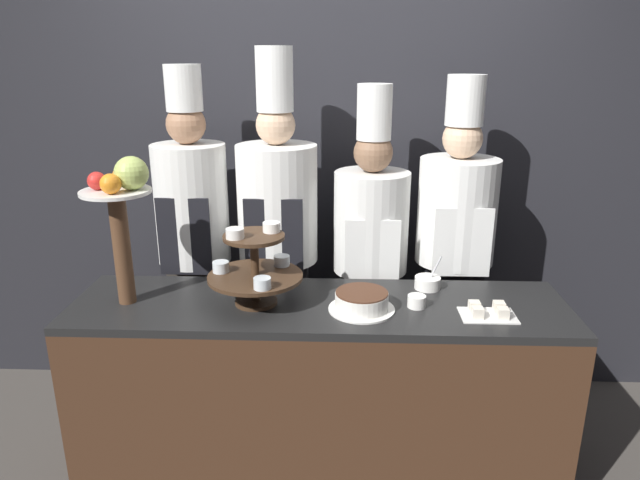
# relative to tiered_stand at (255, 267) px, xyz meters

# --- Properties ---
(wall_back) EXTENTS (10.00, 0.06, 2.80)m
(wall_back) POSITION_rel_tiered_stand_xyz_m (0.27, 0.91, 0.35)
(wall_back) COLOR #232328
(wall_back) RESTS_ON ground_plane
(buffet_counter) EXTENTS (2.11, 0.56, 0.89)m
(buffet_counter) POSITION_rel_tiered_stand_xyz_m (0.27, 0.01, -0.61)
(buffet_counter) COLOR #422819
(buffet_counter) RESTS_ON ground_plane
(tiered_stand) EXTENTS (0.40, 0.40, 0.35)m
(tiered_stand) POSITION_rel_tiered_stand_xyz_m (0.00, 0.00, 0.00)
(tiered_stand) COLOR #3D2819
(tiered_stand) RESTS_ON buffet_counter
(fruit_pedestal) EXTENTS (0.28, 0.28, 0.63)m
(fruit_pedestal) POSITION_rel_tiered_stand_xyz_m (-0.53, -0.00, 0.27)
(fruit_pedestal) COLOR brown
(fruit_pedestal) RESTS_ON buffet_counter
(cake_round) EXTENTS (0.28, 0.28, 0.08)m
(cake_round) POSITION_rel_tiered_stand_xyz_m (0.45, -0.05, -0.13)
(cake_round) COLOR white
(cake_round) RESTS_ON buffet_counter
(cup_white) EXTENTS (0.08, 0.08, 0.05)m
(cup_white) POSITION_rel_tiered_stand_xyz_m (0.68, -0.01, -0.14)
(cup_white) COLOR white
(cup_white) RESTS_ON buffet_counter
(cake_square_tray) EXTENTS (0.22, 0.15, 0.05)m
(cake_square_tray) POSITION_rel_tiered_stand_xyz_m (0.96, -0.09, -0.15)
(cake_square_tray) COLOR white
(cake_square_tray) RESTS_ON buffet_counter
(serving_bowl_far) EXTENTS (0.12, 0.12, 0.16)m
(serving_bowl_far) POSITION_rel_tiered_stand_xyz_m (0.75, 0.19, -0.14)
(serving_bowl_far) COLOR white
(serving_bowl_far) RESTS_ON buffet_counter
(chef_left) EXTENTS (0.36, 0.36, 1.85)m
(chef_left) POSITION_rel_tiered_stand_xyz_m (-0.39, 0.53, -0.03)
(chef_left) COLOR #38332D
(chef_left) RESTS_ON ground_plane
(chef_center_left) EXTENTS (0.40, 0.40, 1.93)m
(chef_center_left) POSITION_rel_tiered_stand_xyz_m (0.04, 0.53, -0.02)
(chef_center_left) COLOR #28282D
(chef_center_left) RESTS_ON ground_plane
(chef_center_right) EXTENTS (0.37, 0.37, 1.77)m
(chef_center_right) POSITION_rel_tiered_stand_xyz_m (0.51, 0.53, -0.10)
(chef_center_right) COLOR #38332D
(chef_center_right) RESTS_ON ground_plane
(chef_right) EXTENTS (0.39, 0.39, 1.81)m
(chef_right) POSITION_rel_tiered_stand_xyz_m (0.93, 0.53, -0.06)
(chef_right) COLOR black
(chef_right) RESTS_ON ground_plane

